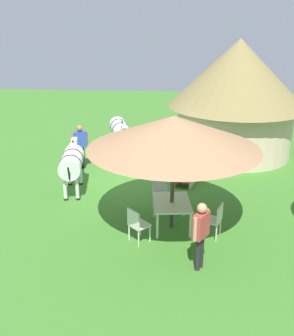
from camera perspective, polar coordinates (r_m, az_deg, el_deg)
name	(u,v)px	position (r m, az deg, el deg)	size (l,w,h in m)	color
ground_plane	(136,186)	(13.01, -1.54, -2.60)	(36.00, 36.00, 0.00)	#3D782A
thatched_hut	(236,94)	(15.94, 12.90, 10.49)	(5.33, 5.33, 4.52)	beige
shade_umbrella	(174,132)	(9.58, 3.91, 5.23)	(4.30, 4.30, 3.02)	#42362D
patio_dining_table	(172,205)	(10.28, 3.64, -5.34)	(1.39, 1.10, 0.74)	silver
patio_chair_near_lawn	(137,223)	(9.66, -1.51, -8.05)	(0.61, 0.61, 0.90)	white
patio_chair_near_hut	(215,218)	(10.03, 9.93, -7.22)	(0.56, 0.55, 0.90)	silver
patio_chair_west_end	(161,191)	(11.36, 1.98, -3.38)	(0.53, 0.54, 0.90)	silver
guest_beside_umbrella	(201,230)	(8.56, 7.83, -8.96)	(0.50, 0.40, 1.60)	#242325
standing_watcher	(80,143)	(14.39, -9.69, 3.64)	(0.40, 0.52, 1.65)	black
striped_lounge_chair	(185,177)	(13.07, 5.51, -1.38)	(0.92, 0.73, 0.63)	#C34539
zebra_nearest_camera	(72,162)	(12.47, -10.88, 0.89)	(2.23, 0.89, 1.54)	silver
zebra_by_umbrella	(120,130)	(15.65, -3.93, 5.54)	(2.20, 1.09, 1.59)	silver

